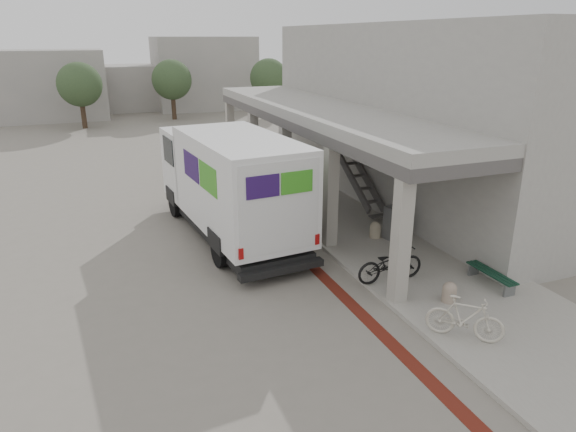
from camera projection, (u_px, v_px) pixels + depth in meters
name	position (u px, v px, depth m)	size (l,w,h in m)	color
ground	(274.00, 263.00, 15.60)	(120.00, 120.00, 0.00)	slate
bike_lane_stripe	(281.00, 236.00, 17.70)	(0.35, 40.00, 0.01)	#591B11
sidewalk	(388.00, 243.00, 16.95)	(4.40, 28.00, 0.12)	gray
transit_building	(394.00, 118.00, 20.77)	(7.60, 17.00, 7.00)	gray
distant_backdrop	(106.00, 82.00, 45.29)	(28.00, 10.00, 6.50)	gray
tree_left	(80.00, 85.00, 37.46)	(3.20, 3.20, 4.80)	#38281C
tree_mid	(172.00, 80.00, 41.61)	(3.20, 3.20, 4.80)	#38281C
tree_right	(269.00, 78.00, 43.47)	(3.20, 3.20, 4.80)	#38281C
fedex_truck	(229.00, 182.00, 17.15)	(3.37, 8.64, 3.60)	black
bench	(491.00, 276.00, 13.87)	(0.36, 1.64, 0.38)	slate
bollard_near	(449.00, 292.00, 13.01)	(0.36, 0.36, 0.54)	gray
bollard_far	(375.00, 230.00, 17.18)	(0.37, 0.37, 0.56)	gray
utility_cabinet	(395.00, 224.00, 16.92)	(0.50, 0.67, 1.12)	gray
bicycle_black	(390.00, 264.00, 14.05)	(0.68, 1.96, 1.03)	black
bicycle_cream	(465.00, 318.00, 11.34)	(0.48, 1.70, 1.02)	beige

